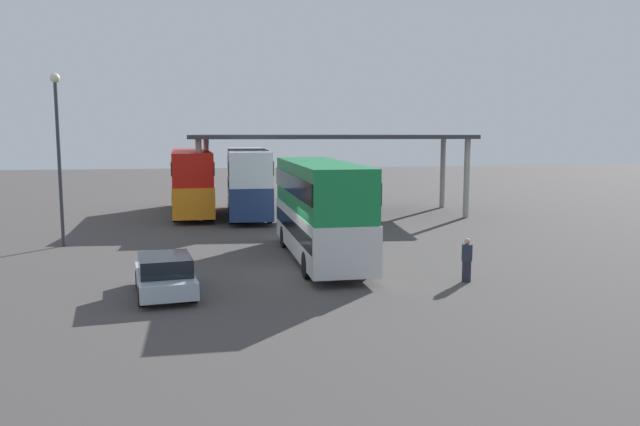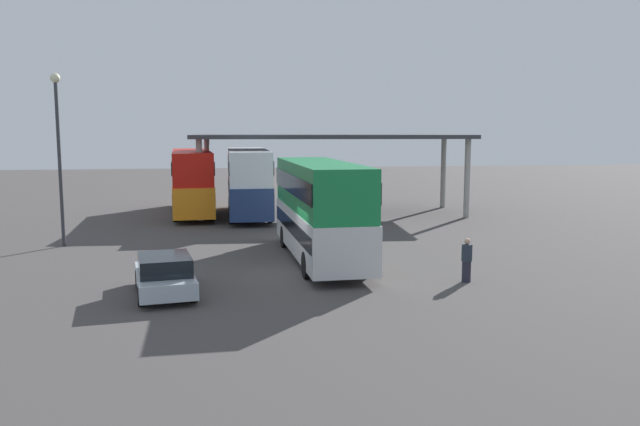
% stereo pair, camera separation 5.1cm
% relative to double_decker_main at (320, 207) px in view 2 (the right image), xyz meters
% --- Properties ---
extents(ground_plane, '(140.00, 140.00, 0.00)m').
position_rel_double_decker_main_xyz_m(ground_plane, '(-1.03, -2.77, -2.26)').
color(ground_plane, '#464241').
extents(double_decker_main, '(2.76, 10.35, 4.12)m').
position_rel_double_decker_main_xyz_m(double_decker_main, '(0.00, 0.00, 0.00)').
color(double_decker_main, silver).
rests_on(double_decker_main, ground_plane).
extents(parked_hatchback, '(2.38, 4.20, 1.35)m').
position_rel_double_decker_main_xyz_m(parked_hatchback, '(-5.97, -4.85, -1.59)').
color(parked_hatchback, '#ABBAC5').
rests_on(parked_hatchback, ground_plane).
extents(double_decker_near_canopy, '(3.10, 11.04, 4.13)m').
position_rel_double_decker_main_xyz_m(double_decker_near_canopy, '(-5.94, 15.92, 0.01)').
color(double_decker_near_canopy, orange).
rests_on(double_decker_near_canopy, ground_plane).
extents(double_decker_mid_row, '(2.58, 10.47, 4.23)m').
position_rel_double_decker_main_xyz_m(double_decker_mid_row, '(-2.36, 14.33, 0.06)').
color(double_decker_mid_row, navy).
rests_on(double_decker_mid_row, ground_plane).
extents(depot_canopy, '(18.06, 7.65, 5.16)m').
position_rel_double_decker_main_xyz_m(depot_canopy, '(3.06, 14.74, 2.56)').
color(depot_canopy, '#33353A').
rests_on(depot_canopy, ground_plane).
extents(lamppost_tall, '(0.44, 0.44, 8.02)m').
position_rel_double_decker_main_xyz_m(lamppost_tall, '(-11.46, 5.04, 2.77)').
color(lamppost_tall, '#33353A').
rests_on(lamppost_tall, ground_plane).
extents(pedestrian_waiting, '(0.38, 0.38, 1.59)m').
position_rel_double_decker_main_xyz_m(pedestrian_waiting, '(4.61, -4.67, -1.47)').
color(pedestrian_waiting, '#262633').
rests_on(pedestrian_waiting, ground_plane).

